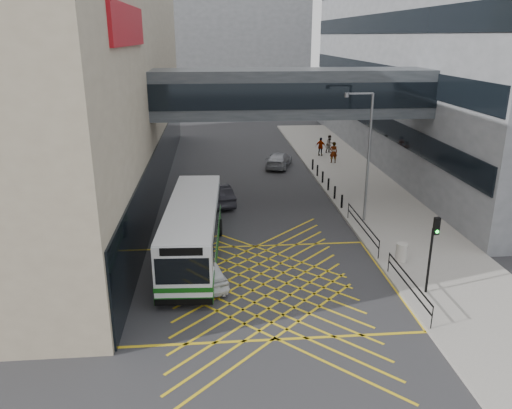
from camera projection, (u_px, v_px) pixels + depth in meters
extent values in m
plane|color=#333335|center=(263.00, 284.00, 23.35)|extent=(120.00, 120.00, 0.00)
cube|color=black|center=(163.00, 163.00, 37.31)|extent=(0.10, 41.50, 4.00)
cube|color=#A51018|center=(128.00, 25.00, 22.94)|extent=(0.18, 9.00, 1.80)
cube|color=slate|center=(503.00, 48.00, 44.73)|extent=(24.00, 44.00, 20.00)
cube|color=black|center=(367.00, 117.00, 45.68)|extent=(0.10, 43.50, 1.60)
cube|color=black|center=(370.00, 72.00, 44.39)|extent=(0.10, 43.50, 1.60)
cube|color=black|center=(374.00, 24.00, 43.11)|extent=(0.10, 43.50, 1.60)
cube|color=slate|center=(212.00, 49.00, 76.89)|extent=(28.00, 16.00, 18.00)
cube|color=#383D42|center=(291.00, 93.00, 32.50)|extent=(20.00, 4.00, 3.00)
cube|color=black|center=(296.00, 96.00, 30.60)|extent=(19.50, 0.06, 1.60)
cube|color=black|center=(287.00, 90.00, 34.41)|extent=(19.50, 0.06, 1.60)
cube|color=#9F9991|center=(360.00, 186.00, 38.21)|extent=(6.00, 54.00, 0.16)
cube|color=gold|center=(263.00, 284.00, 23.35)|extent=(12.00, 9.00, 0.01)
cube|color=silver|center=(193.00, 229.00, 25.55)|extent=(2.96, 10.80, 2.63)
cube|color=#0F4E10|center=(194.00, 249.00, 25.92)|extent=(3.00, 10.84, 0.33)
cube|color=#0F4E10|center=(194.00, 240.00, 25.75)|extent=(3.02, 10.84, 0.21)
cube|color=black|center=(194.00, 219.00, 25.99)|extent=(2.95, 9.45, 1.02)
cube|color=black|center=(182.00, 271.00, 20.43)|extent=(2.24, 0.19, 1.17)
cube|color=black|center=(181.00, 252.00, 20.13)|extent=(1.75, 0.14, 0.34)
cube|color=silver|center=(192.00, 204.00, 25.13)|extent=(2.93, 10.70, 0.10)
cube|color=black|center=(184.00, 302.00, 20.87)|extent=(2.43, 0.22, 0.29)
cube|color=black|center=(201.00, 215.00, 30.99)|extent=(2.43, 0.22, 0.29)
cylinder|color=black|center=(161.00, 282.00, 22.57)|extent=(0.32, 0.98, 0.97)
cylinder|color=black|center=(215.00, 281.00, 22.66)|extent=(0.32, 0.98, 0.97)
cylinder|color=black|center=(177.00, 228.00, 28.83)|extent=(0.32, 0.98, 0.97)
cylinder|color=black|center=(220.00, 228.00, 28.91)|extent=(0.32, 0.98, 0.97)
imported|color=white|center=(201.00, 269.00, 23.30)|extent=(3.10, 4.74, 1.40)
imported|color=black|center=(218.00, 194.00, 34.26)|extent=(2.80, 4.85, 1.43)
imported|color=#9FA1A8|center=(279.00, 159.00, 43.97)|extent=(3.11, 4.81, 1.39)
cylinder|color=black|center=(429.00, 261.00, 21.85)|extent=(0.12, 0.12, 3.06)
cube|color=black|center=(437.00, 226.00, 21.11)|extent=(0.27, 0.20, 0.77)
sphere|color=#19E533|center=(437.00, 232.00, 21.10)|extent=(0.17, 0.17, 0.14)
cylinder|color=slate|center=(368.00, 159.00, 29.76)|extent=(0.16, 0.16, 7.76)
cube|color=slate|center=(360.00, 93.00, 28.43)|extent=(1.55, 0.13, 0.10)
cylinder|color=slate|center=(347.00, 95.00, 28.38)|extent=(0.28, 0.28, 0.24)
cylinder|color=#ADA89E|center=(401.00, 252.00, 25.24)|extent=(0.56, 0.56, 0.97)
cube|color=black|center=(409.00, 277.00, 21.61)|extent=(0.05, 5.00, 0.05)
cube|color=black|center=(408.00, 286.00, 21.74)|extent=(0.05, 5.00, 0.05)
cube|color=black|center=(363.00, 221.00, 28.21)|extent=(0.05, 6.00, 0.05)
cube|color=black|center=(362.00, 227.00, 28.34)|extent=(0.05, 6.00, 0.05)
cylinder|color=black|center=(432.00, 317.00, 19.40)|extent=(0.04, 0.04, 1.00)
cylinder|color=black|center=(389.00, 262.00, 24.11)|extent=(0.04, 0.04, 1.00)
cylinder|color=black|center=(379.00, 249.00, 25.53)|extent=(0.04, 0.04, 1.00)
cylinder|color=black|center=(348.00, 211.00, 31.19)|extent=(0.04, 0.04, 1.00)
cylinder|color=black|center=(342.00, 201.00, 33.10)|extent=(0.14, 0.14, 0.90)
cylinder|color=black|center=(335.00, 192.00, 34.99)|extent=(0.14, 0.14, 0.90)
cylinder|color=black|center=(328.00, 184.00, 36.87)|extent=(0.14, 0.14, 0.90)
cylinder|color=black|center=(323.00, 177.00, 38.76)|extent=(0.14, 0.14, 0.90)
cylinder|color=black|center=(317.00, 170.00, 40.65)|extent=(0.14, 0.14, 0.90)
cylinder|color=black|center=(313.00, 164.00, 42.53)|extent=(0.14, 0.14, 0.90)
imported|color=gray|center=(333.00, 152.00, 44.68)|extent=(0.78, 0.58, 1.90)
imported|color=gray|center=(330.00, 144.00, 48.55)|extent=(0.96, 0.80, 1.71)
imported|color=gray|center=(321.00, 147.00, 47.31)|extent=(1.14, 0.91, 1.74)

